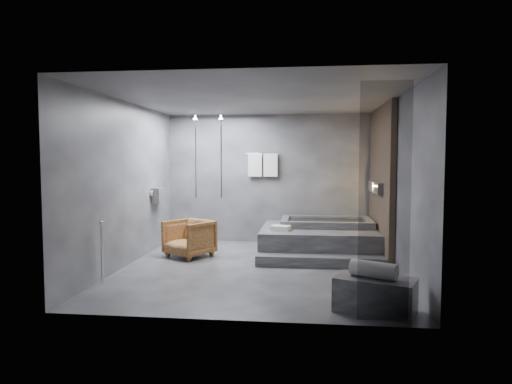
# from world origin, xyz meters

# --- Properties ---
(room) EXTENTS (5.00, 5.04, 2.82)m
(room) POSITION_xyz_m (0.40, 0.24, 1.73)
(room) COLOR #2F2F32
(room) RESTS_ON ground
(tub_deck) EXTENTS (2.20, 2.00, 0.50)m
(tub_deck) POSITION_xyz_m (1.05, 1.45, 0.25)
(tub_deck) COLOR #353537
(tub_deck) RESTS_ON ground
(tub_step) EXTENTS (2.20, 0.36, 0.18)m
(tub_step) POSITION_xyz_m (1.05, 0.27, 0.09)
(tub_step) COLOR #353537
(tub_step) RESTS_ON ground
(concrete_bench) EXTENTS (1.03, 0.80, 0.41)m
(concrete_bench) POSITION_xyz_m (1.63, -2.02, 0.21)
(concrete_bench) COLOR #303032
(concrete_bench) RESTS_ON ground
(driftwood_chair) EXTENTS (1.03, 1.04, 0.69)m
(driftwood_chair) POSITION_xyz_m (-1.37, 0.79, 0.35)
(driftwood_chair) COLOR #4F2D13
(driftwood_chair) RESTS_ON ground
(rolled_towel) EXTENTS (0.58, 0.43, 0.20)m
(rolled_towel) POSITION_xyz_m (1.61, -2.03, 0.51)
(rolled_towel) COLOR silver
(rolled_towel) RESTS_ON concrete_bench
(deck_towel) EXTENTS (0.38, 0.32, 0.09)m
(deck_towel) POSITION_xyz_m (0.33, 0.94, 0.54)
(deck_towel) COLOR silver
(deck_towel) RESTS_ON tub_deck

